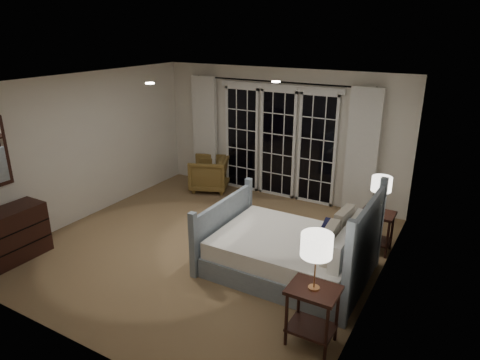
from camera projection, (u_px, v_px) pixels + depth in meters
The scene contains 19 objects.
floor at pixel (208, 246), 6.64m from camera, with size 5.00×5.00×0.00m, color #8F764D.
ceiling at pixel (203, 82), 5.79m from camera, with size 5.00×5.00×0.00m, color white.
wall_left at pixel (86, 147), 7.39m from camera, with size 0.02×5.00×2.50m, color silver.
wall_right at pixel (381, 203), 5.04m from camera, with size 0.02×5.00×2.50m, color silver.
wall_back at pixel (279, 134), 8.25m from camera, with size 5.00×0.02×2.50m, color silver.
wall_front at pixel (62, 239), 4.18m from camera, with size 5.00×0.02×2.50m, color silver.
french_doors at pixel (278, 142), 8.27m from camera, with size 2.50×0.04×2.20m.
curtain_rod at pixel (278, 82), 7.83m from camera, with size 0.03×0.03×3.50m, color black.
curtain_left at pixel (205, 130), 8.96m from camera, with size 0.55×0.10×2.25m, color silver.
curtain_right at pixel (362, 152), 7.41m from camera, with size 0.55×0.10×2.25m, color silver.
downlight_a at pixel (276, 82), 5.91m from camera, with size 0.12×0.12×0.01m, color white.
downlight_b at pixel (150, 83), 5.75m from camera, with size 0.12×0.12×0.01m, color white.
bed at pixel (292, 252), 5.83m from camera, with size 2.12×1.51×1.23m.
nightstand_left at pixel (312, 307), 4.46m from camera, with size 0.52×0.42×0.68m.
nightstand_right at pixel (377, 226), 6.37m from camera, with size 0.48×0.38×0.62m.
lamp_left at pixel (317, 246), 4.22m from camera, with size 0.32×0.32×0.62m.
lamp_right at pixel (382, 184), 6.15m from camera, with size 0.29×0.29×0.56m.
armchair at pixel (209, 174), 8.82m from camera, with size 0.73×0.76×0.69m, color brown.
dresser at pixel (7, 237), 6.09m from camera, with size 0.47×1.09×0.78m.
Camera 1 is at (3.37, -4.86, 3.22)m, focal length 32.00 mm.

